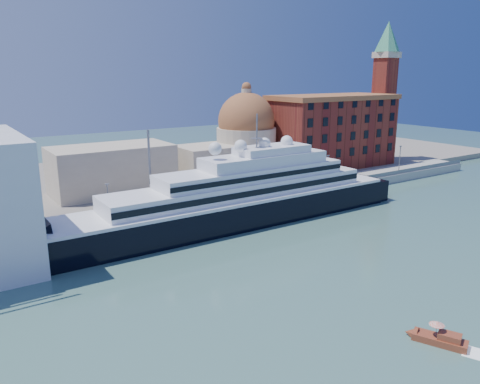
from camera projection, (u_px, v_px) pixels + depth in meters
ground at (326, 251)px, 86.20m from camera, size 400.00×400.00×0.00m
quay at (227, 203)px, 113.31m from camera, size 180.00×10.00×2.50m
land at (158, 175)px, 146.44m from camera, size 260.00×72.00×2.00m
quay_fence at (238, 200)px, 109.23m from camera, size 180.00×0.10×1.20m
superyacht at (223, 205)px, 99.23m from camera, size 92.07×12.76×27.52m
water_taxi at (441, 339)px, 56.47m from camera, size 4.50×6.53×2.96m
warehouse at (332, 130)px, 152.71m from camera, size 43.00×19.00×23.25m
campanile at (385, 83)px, 161.94m from camera, size 8.40×8.40×47.00m
church at (202, 149)px, 133.50m from camera, size 66.00×18.00×25.50m
lamp_posts at (183, 176)px, 102.99m from camera, size 120.80×2.40×18.00m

